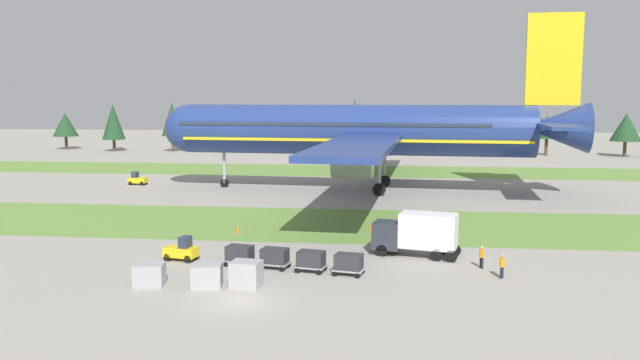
# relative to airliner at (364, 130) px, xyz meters

# --- Properties ---
(ground_plane) EXTENTS (400.00, 400.00, 0.00)m
(ground_plane) POSITION_rel_airliner_xyz_m (-5.42, -49.49, -8.39)
(ground_plane) COLOR gray
(grass_strip_near) EXTENTS (320.00, 17.70, 0.01)m
(grass_strip_near) POSITION_rel_airliner_xyz_m (-5.42, -23.60, -8.38)
(grass_strip_near) COLOR olive
(grass_strip_near) RESTS_ON ground
(grass_strip_far) EXTENTS (320.00, 17.70, 0.01)m
(grass_strip_far) POSITION_rel_airliner_xyz_m (-5.42, 23.79, -8.38)
(grass_strip_far) COLOR olive
(grass_strip_far) RESTS_ON ground
(airliner) EXTENTS (57.50, 71.12, 23.38)m
(airliner) POSITION_rel_airliner_xyz_m (0.00, 0.00, 0.00)
(airliner) COLOR navy
(airliner) RESTS_ON ground
(baggage_tug) EXTENTS (2.81, 1.79, 1.97)m
(baggage_tug) POSITION_rel_airliner_xyz_m (-12.60, -39.52, -7.57)
(baggage_tug) COLOR yellow
(baggage_tug) RESTS_ON ground
(cargo_dolly_lead) EXTENTS (2.45, 1.90, 1.55)m
(cargo_dolly_lead) POSITION_rel_airliner_xyz_m (-7.67, -40.51, -7.47)
(cargo_dolly_lead) COLOR #A3A3A8
(cargo_dolly_lead) RESTS_ON ground
(cargo_dolly_second) EXTENTS (2.45, 1.90, 1.55)m
(cargo_dolly_second) POSITION_rel_airliner_xyz_m (-4.83, -41.08, -7.47)
(cargo_dolly_second) COLOR #A3A3A8
(cargo_dolly_second) RESTS_ON ground
(cargo_dolly_third) EXTENTS (2.45, 1.90, 1.55)m
(cargo_dolly_third) POSITION_rel_airliner_xyz_m (-1.99, -41.65, -7.47)
(cargo_dolly_third) COLOR #A3A3A8
(cargo_dolly_third) RESTS_ON ground
(cargo_dolly_fourth) EXTENTS (2.45, 1.90, 1.55)m
(cargo_dolly_fourth) POSITION_rel_airliner_xyz_m (0.86, -42.23, -7.47)
(cargo_dolly_fourth) COLOR #A3A3A8
(cargo_dolly_fourth) RESTS_ON ground
(catering_truck) EXTENTS (7.30, 3.86, 3.58)m
(catering_truck) POSITION_rel_airliner_xyz_m (5.98, -36.01, -6.44)
(catering_truck) COLOR #2D333D
(catering_truck) RESTS_ON ground
(pushback_tractor) EXTENTS (2.68, 1.47, 1.97)m
(pushback_tractor) POSITION_rel_airliner_xyz_m (-33.30, 2.28, -7.57)
(pushback_tractor) COLOR yellow
(pushback_tractor) RESTS_ON ground
(ground_crew_marshaller) EXTENTS (0.36, 0.50, 1.74)m
(ground_crew_marshaller) POSITION_rel_airliner_xyz_m (11.82, -41.86, -7.44)
(ground_crew_marshaller) COLOR black
(ground_crew_marshaller) RESTS_ON ground
(ground_crew_loader) EXTENTS (0.36, 0.52, 1.74)m
(ground_crew_loader) POSITION_rel_airliner_xyz_m (10.73, -39.28, -7.44)
(ground_crew_loader) COLOR black
(ground_crew_loader) RESTS_ON ground
(uld_container_0) EXTENTS (2.20, 1.86, 1.51)m
(uld_container_0) POSITION_rel_airliner_xyz_m (-12.61, -46.38, -7.64)
(uld_container_0) COLOR #A3A3A8
(uld_container_0) RESTS_ON ground
(uld_container_1) EXTENTS (2.19, 1.85, 1.57)m
(uld_container_1) POSITION_rel_airliner_xyz_m (-8.57, -46.27, -7.60)
(uld_container_1) COLOR #A3A3A8
(uld_container_1) RESTS_ON ground
(uld_container_2) EXTENTS (2.18, 1.84, 1.79)m
(uld_container_2) POSITION_rel_airliner_xyz_m (-5.91, -45.98, -7.49)
(uld_container_2) COLOR #A3A3A8
(uld_container_2) RESTS_ON ground
(taxiway_marker_0) EXTENTS (0.44, 0.44, 0.68)m
(taxiway_marker_0) POSITION_rel_airliner_xyz_m (-10.65, -28.87, -8.05)
(taxiway_marker_0) COLOR orange
(taxiway_marker_0) RESTS_ON ground
(taxiway_marker_1) EXTENTS (0.44, 0.44, 0.64)m
(taxiway_marker_1) POSITION_rel_airliner_xyz_m (1.95, -26.45, -8.07)
(taxiway_marker_1) COLOR orange
(taxiway_marker_1) RESTS_ON ground
(distant_tree_line) EXTENTS (148.74, 11.67, 12.17)m
(distant_tree_line) POSITION_rel_airliner_xyz_m (-3.40, 58.54, -1.60)
(distant_tree_line) COLOR #4C3823
(distant_tree_line) RESTS_ON ground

